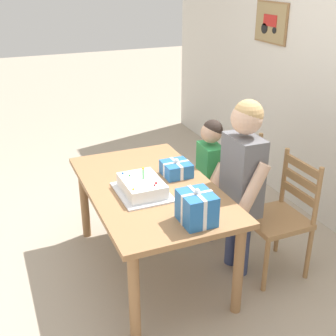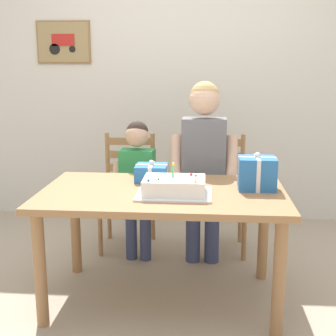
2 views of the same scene
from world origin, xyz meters
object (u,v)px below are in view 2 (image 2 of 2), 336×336
chair_left (128,191)px  chair_right (219,193)px  dining_table (163,205)px  birthday_cake (174,187)px  gift_box_beside_cake (257,173)px  gift_box_red_large (152,173)px  child_older (204,155)px  child_younger (138,177)px

chair_left → chair_right: size_ratio=1.00×
dining_table → birthday_cake: size_ratio=3.38×
gift_box_beside_cake → gift_box_red_large: bearing=166.6°
dining_table → gift_box_beside_cake: 0.61m
chair_right → chair_left: bearing=-180.0°
dining_table → gift_box_beside_cake: (0.57, 0.09, 0.19)m
dining_table → chair_left: chair_left is taller
dining_table → chair_right: bearing=67.6°
gift_box_red_large → chair_right: chair_right is taller
birthday_cake → chair_right: bearing=73.4°
gift_box_beside_cake → chair_right: 0.90m
chair_right → child_older: size_ratio=0.68×
dining_table → birthday_cake: birthday_cake is taller
gift_box_red_large → birthday_cake: bearing=-62.7°
dining_table → child_younger: bearing=112.0°
birthday_cake → child_older: 0.73m
gift_box_red_large → child_younger: bearing=112.1°
gift_box_red_large → child_younger: child_younger is taller
chair_right → child_older: 0.47m
child_older → child_younger: size_ratio=1.27×
birthday_cake → child_younger: (-0.32, 0.70, -0.12)m
gift_box_red_large → chair_left: chair_left is taller
gift_box_red_large → child_younger: 0.42m
gift_box_beside_cake → child_younger: bearing=147.3°
dining_table → gift_box_beside_cake: size_ratio=6.38×
gift_box_beside_cake → chair_left: bearing=139.4°
chair_right → child_older: child_older is taller
child_older → birthday_cake: bearing=-103.3°
child_older → gift_box_red_large: bearing=-132.9°
child_older → chair_right: bearing=65.7°
gift_box_beside_cake → chair_right: size_ratio=0.25×
birthday_cake → child_older: (0.17, 0.70, 0.06)m
gift_box_red_large → chair_left: (-0.27, 0.65, -0.31)m
gift_box_red_large → gift_box_beside_cake: 0.69m
dining_table → gift_box_red_large: (-0.10, 0.25, 0.15)m
gift_box_beside_cake → chair_right: (-0.20, 0.80, -0.35)m
gift_box_beside_cake → chair_right: gift_box_beside_cake is taller
gift_box_red_large → chair_left: size_ratio=0.23×
gift_box_red_large → chair_right: bearing=54.2°
chair_right → gift_box_beside_cake: bearing=-75.9°
birthday_cake → gift_box_red_large: size_ratio=2.09×
gift_box_red_large → chair_left: bearing=112.7°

